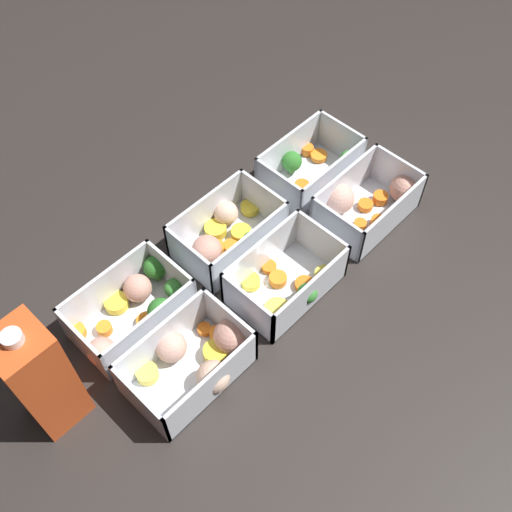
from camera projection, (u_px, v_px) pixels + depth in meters
name	position (u px, v px, depth m)	size (l,w,h in m)	color
ground_plane	(256.00, 266.00, 0.93)	(4.00, 4.00, 0.00)	#282321
container_near_left	(311.00, 169.00, 1.02)	(0.17, 0.12, 0.07)	silver
container_near_center	(226.00, 235.00, 0.93)	(0.17, 0.12, 0.07)	silver
container_near_right	(135.00, 308.00, 0.85)	(0.18, 0.11, 0.07)	silver
container_far_left	(368.00, 200.00, 0.97)	(0.19, 0.13, 0.07)	silver
container_far_center	(287.00, 281.00, 0.88)	(0.17, 0.12, 0.07)	silver
container_far_right	(199.00, 357.00, 0.81)	(0.18, 0.13, 0.07)	silver
juice_carton	(40.00, 377.00, 0.72)	(0.07, 0.07, 0.20)	#D14C1E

